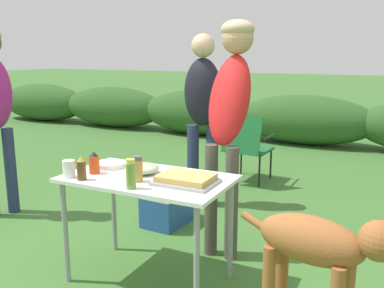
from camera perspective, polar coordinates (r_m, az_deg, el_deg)
The scene contains 16 objects.
ground_plane at distance 3.14m, azimuth -5.65°, elevation -17.45°, with size 60.00×60.00×0.00m, color #3D6B2D.
shrub_hedge at distance 7.57m, azimuth 14.76°, elevation 3.16°, with size 14.40×0.90×0.84m.
folding_table at distance 2.87m, azimuth -5.92°, elevation -5.85°, with size 1.10×0.64×0.74m.
food_tray at distance 2.68m, azimuth -0.81°, elevation -4.75°, with size 0.38×0.28×0.06m.
plate_stack at distance 3.12m, azimuth -10.93°, elevation -2.74°, with size 0.22×0.22×0.04m, color white.
mixing_bowl at distance 2.92m, azimuth -6.57°, elevation -3.24°, with size 0.22×0.22×0.07m, color #ADBC99.
paper_cup_stack at distance 2.92m, azimuth -16.09°, elevation -3.21°, with size 0.08×0.08×0.11m, color white.
hot_sauce_bottle at distance 2.97m, azimuth -12.93°, elevation -2.49°, with size 0.07×0.07×0.15m.
relish_jar at distance 2.59m, azimuth -8.16°, elevation -4.02°, with size 0.06×0.06×0.18m.
spice_jar at distance 2.73m, azimuth -7.31°, elevation -3.36°, with size 0.07×0.07×0.17m.
beer_bottle at distance 2.84m, azimuth -14.53°, elevation -3.19°, with size 0.06×0.06×0.16m.
standing_person_in_gray_fleece at distance 3.23m, azimuth 5.10°, elevation 5.56°, with size 0.32×0.50×1.79m.
standing_person_in_olive_jacket at distance 4.25m, azimuth 1.44°, elevation 5.29°, with size 0.40×0.30×1.72m.
dog at distance 2.35m, azimuth 16.59°, elevation -13.50°, with size 0.89×0.36×0.78m.
camp_chair_green_behind_table at distance 5.15m, azimuth 7.35°, elevation -0.07°, with size 0.51×0.62×0.83m.
cooler_box at distance 3.98m, azimuth -3.17°, elevation -8.14°, with size 0.35×0.50×0.34m.
Camera 1 is at (1.46, -2.31, 1.54)m, focal length 40.00 mm.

